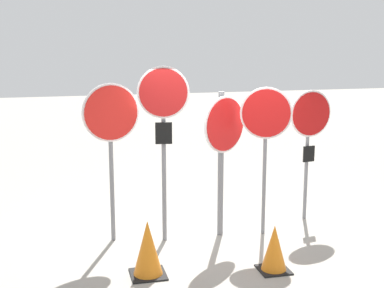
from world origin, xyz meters
name	(u,v)px	position (x,y,z in m)	size (l,w,h in m)	color
ground_plane	(214,233)	(0.00, 0.00, 0.00)	(40.00, 40.00, 0.00)	gray
stop_sign_0	(111,125)	(-1.50, 0.06, 1.72)	(0.81, 0.20, 2.31)	slate
stop_sign_1	(163,113)	(-0.79, -0.13, 1.89)	(0.72, 0.17, 2.54)	slate
stop_sign_2	(224,139)	(0.10, -0.10, 1.48)	(0.72, 0.44, 2.16)	slate
stop_sign_3	(266,124)	(0.71, -0.21, 1.69)	(0.72, 0.27, 2.23)	slate
stop_sign_4	(310,125)	(1.64, 0.26, 1.57)	(0.74, 0.16, 2.12)	slate
traffic_cone_0	(274,248)	(0.37, -1.44, 0.30)	(0.39, 0.39, 0.61)	black
traffic_cone_1	(148,248)	(-1.21, -1.18, 0.35)	(0.44, 0.44, 0.72)	black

